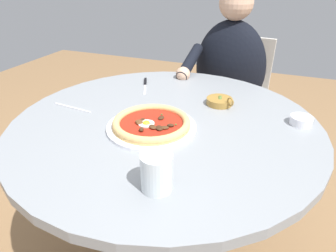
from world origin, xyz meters
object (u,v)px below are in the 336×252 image
Objects in this scene: water_glass at (157,174)px; cafe_chair_diner at (233,94)px; ramekin_capers at (301,120)px; olive_pan at (220,101)px; pizza_on_plate at (152,124)px; steak_knife at (145,84)px; fork_utensil at (72,108)px; dining_table at (165,147)px; diner_person at (226,102)px.

cafe_chair_diner is at bearing 0.10° from water_glass.
ramekin_capers is 0.66× the size of olive_pan.
pizza_on_plate reaches higher than ramekin_capers.
steak_knife is 1.60× the size of olive_pan.
ramekin_capers is at bearing -77.94° from fork_utensil.
steak_knife is at bearing 75.02° from olive_pan.
dining_table is at bearing 106.64° from ramekin_capers.
cafe_chair_diner reaches higher than dining_table.
olive_pan is at bearing -173.63° from diner_person.
dining_table is 0.16m from pizza_on_plate.
steak_knife is 0.22× the size of cafe_chair_diner.
fork_utensil is (0.04, 0.35, -0.01)m from pizza_on_plate.
fork_utensil reaches higher than dining_table.
dining_table is at bearing -13.64° from pizza_on_plate.
olive_pan is 0.14× the size of cafe_chair_diner.
olive_pan is at bearing -104.98° from steak_knife.
pizza_on_plate reaches higher than fork_utensil.
water_glass is (-0.27, -0.13, 0.03)m from pizza_on_plate.
olive_pan reaches higher than steak_knife.
diner_person is (0.43, -0.31, -0.22)m from steak_knife.
dining_table is at bearing -83.74° from fork_utensil.
dining_table is at bearing -143.82° from steak_knife.
ramekin_capers is at bearing -101.86° from olive_pan.
cafe_chair_diner reaches higher than fork_utensil.
ramekin_capers reaches higher than dining_table.
cafe_chair_diner is at bearing -7.97° from pizza_on_plate.
diner_person is at bearing 6.37° from olive_pan.
water_glass is 1.24m from cafe_chair_diner.
diner_person is (0.72, -0.09, -0.10)m from dining_table.
ramekin_capers is (0.13, -0.45, 0.13)m from dining_table.
water_glass reaches higher than pizza_on_plate.
water_glass is 1.10m from diner_person.
dining_table is at bearing 18.46° from water_glass.
steak_knife is at bearing 27.95° from pizza_on_plate.
diner_person is at bearing 1.20° from water_glass.
olive_pan is at bearing -37.89° from dining_table.
olive_pan is at bearing -3.87° from water_glass.
diner_person reaches higher than steak_knife.
ramekin_capers is at bearing -34.65° from water_glass.
diner_person is at bearing 30.92° from ramekin_capers.
pizza_on_plate is 3.11× the size of water_glass.
ramekin_capers is 0.84m from cafe_chair_diner.
fork_utensil is 0.16× the size of diner_person.
dining_table is 5.93× the size of steak_knife.
ramekin_capers reaches higher than fork_utensil.
water_glass reaches higher than steak_knife.
ramekin_capers is 0.09× the size of cafe_chair_diner.
pizza_on_plate is 0.42m from steak_knife.
olive_pan is at bearing -176.68° from cafe_chair_diner.
steak_knife is 0.16× the size of diner_person.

